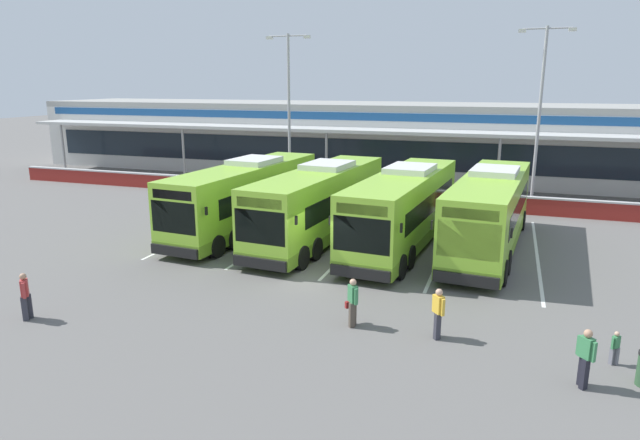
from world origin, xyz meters
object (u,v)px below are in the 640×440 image
(coach_bus_right_centre, at_px, (489,213))
(pedestrian_child, at_px, (615,347))
(coach_bus_leftmost, at_px, (246,198))
(pedestrian_approaching_bus, at_px, (25,295))
(pedestrian_in_dark_coat, at_px, (585,356))
(coach_bus_centre, at_px, (404,210))
(lamp_post_west, at_px, (289,103))
(lamp_post_centre, at_px, (540,106))
(pedestrian_with_handbag, at_px, (353,301))
(coach_bus_left_centre, at_px, (320,204))
(pedestrian_near_bin, at_px, (438,312))

(coach_bus_right_centre, relative_size, pedestrian_child, 12.27)
(coach_bus_leftmost, height_order, pedestrian_approaching_bus, coach_bus_leftmost)
(pedestrian_child, bearing_deg, coach_bus_leftmost, 148.67)
(pedestrian_in_dark_coat, bearing_deg, coach_bus_right_centre, 103.78)
(coach_bus_leftmost, bearing_deg, pedestrian_child, -31.33)
(coach_bus_centre, xyz_separation_m, lamp_post_west, (-10.54, 11.61, 4.50))
(pedestrian_child, xyz_separation_m, lamp_post_centre, (-1.65, 21.23, 5.75))
(pedestrian_with_handbag, bearing_deg, coach_bus_left_centre, 114.65)
(coach_bus_left_centre, relative_size, pedestrian_with_handbag, 7.61)
(pedestrian_with_handbag, bearing_deg, coach_bus_leftmost, 131.27)
(pedestrian_near_bin, bearing_deg, coach_bus_leftmost, 139.13)
(lamp_post_west, bearing_deg, coach_bus_left_centre, -61.66)
(pedestrian_with_handbag, height_order, lamp_post_west, lamp_post_west)
(coach_bus_right_centre, relative_size, pedestrian_in_dark_coat, 7.61)
(coach_bus_leftmost, distance_m, pedestrian_near_bin, 14.97)
(coach_bus_right_centre, bearing_deg, coach_bus_centre, -171.66)
(pedestrian_near_bin, bearing_deg, coach_bus_left_centre, 126.75)
(coach_bus_leftmost, bearing_deg, coach_bus_right_centre, 2.03)
(lamp_post_west, bearing_deg, coach_bus_leftmost, -79.50)
(lamp_post_centre, bearing_deg, pedestrian_approaching_bus, -124.27)
(coach_bus_left_centre, distance_m, pedestrian_child, 15.40)
(pedestrian_approaching_bus, distance_m, lamp_post_centre, 29.70)
(coach_bus_right_centre, relative_size, pedestrian_with_handbag, 7.61)
(pedestrian_near_bin, bearing_deg, lamp_post_centre, 81.19)
(pedestrian_with_handbag, relative_size, pedestrian_approaching_bus, 1.00)
(coach_bus_leftmost, relative_size, pedestrian_child, 12.27)
(pedestrian_child, bearing_deg, coach_bus_left_centre, 141.41)
(coach_bus_centre, relative_size, pedestrian_with_handbag, 7.61)
(pedestrian_approaching_bus, relative_size, lamp_post_west, 0.15)
(coach_bus_leftmost, height_order, pedestrian_near_bin, coach_bus_leftmost)
(coach_bus_right_centre, height_order, pedestrian_in_dark_coat, coach_bus_right_centre)
(lamp_post_west, bearing_deg, pedestrian_near_bin, -57.71)
(pedestrian_with_handbag, xyz_separation_m, lamp_post_centre, (6.01, 21.12, 5.43))
(pedestrian_in_dark_coat, relative_size, pedestrian_near_bin, 1.00)
(pedestrian_child, distance_m, pedestrian_approaching_bus, 18.32)
(coach_bus_leftmost, distance_m, coach_bus_right_centre, 12.35)
(coach_bus_centre, relative_size, pedestrian_near_bin, 7.61)
(coach_bus_centre, distance_m, lamp_post_centre, 13.80)
(pedestrian_in_dark_coat, distance_m, lamp_post_centre, 23.45)
(pedestrian_child, bearing_deg, lamp_post_centre, 94.43)
(coach_bus_centre, height_order, pedestrian_near_bin, coach_bus_centre)
(pedestrian_near_bin, bearing_deg, pedestrian_approaching_bus, -167.16)
(pedestrian_in_dark_coat, height_order, lamp_post_centre, lamp_post_centre)
(coach_bus_right_centre, xyz_separation_m, pedestrian_near_bin, (-1.04, -10.21, -0.91))
(coach_bus_right_centre, bearing_deg, coach_bus_leftmost, -177.97)
(pedestrian_child, distance_m, lamp_post_west, 28.73)
(pedestrian_in_dark_coat, xyz_separation_m, pedestrian_child, (0.97, 1.58, -0.33))
(coach_bus_leftmost, distance_m, lamp_post_west, 12.51)
(coach_bus_right_centre, bearing_deg, pedestrian_in_dark_coat, -76.22)
(coach_bus_right_centre, height_order, pedestrian_near_bin, coach_bus_right_centre)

